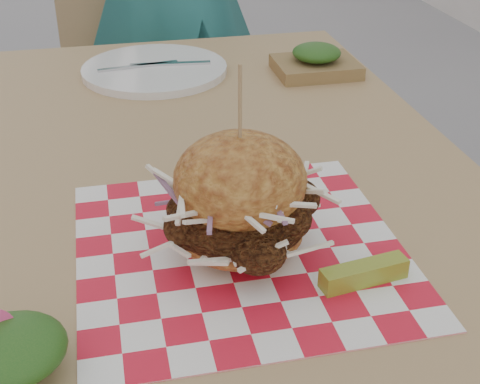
% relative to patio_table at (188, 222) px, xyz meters
% --- Properties ---
extents(patio_table, '(0.80, 1.20, 0.75)m').
position_rel_patio_table_xyz_m(patio_table, '(0.00, 0.00, 0.00)').
color(patio_table, '#A2865A').
rests_on(patio_table, ground).
extents(patio_chair, '(0.53, 0.53, 0.95)m').
position_rel_patio_table_xyz_m(patio_chair, '(0.03, 1.05, -0.12)').
color(patio_chair, '#A2865A').
rests_on(patio_chair, ground).
extents(paper_liner, '(0.36, 0.36, 0.00)m').
position_rel_patio_table_xyz_m(paper_liner, '(0.03, -0.19, 0.08)').
color(paper_liner, red).
rests_on(paper_liner, patio_table).
extents(sandwich, '(0.19, 0.19, 0.22)m').
position_rel_patio_table_xyz_m(sandwich, '(0.03, -0.19, 0.14)').
color(sandwich, '#C38437').
rests_on(sandwich, paper_liner).
extents(pickle_spear, '(0.10, 0.04, 0.02)m').
position_rel_patio_table_xyz_m(pickle_spear, '(0.14, -0.28, 0.09)').
color(pickle_spear, olive).
rests_on(pickle_spear, paper_liner).
extents(place_setting, '(0.27, 0.27, 0.02)m').
position_rel_patio_table_xyz_m(place_setting, '(0.00, 0.40, 0.09)').
color(place_setting, white).
rests_on(place_setting, patio_table).
extents(kraft_tray, '(0.15, 0.12, 0.06)m').
position_rel_patio_table_xyz_m(kraft_tray, '(0.29, 0.34, 0.10)').
color(kraft_tray, olive).
rests_on(kraft_tray, patio_table).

